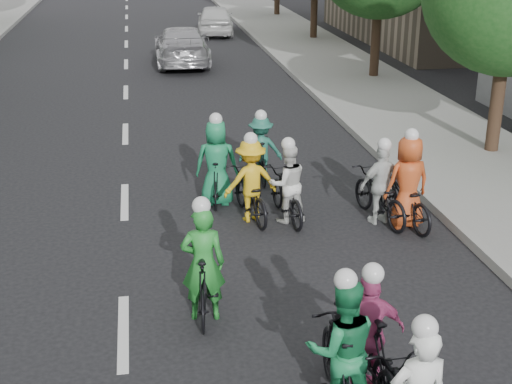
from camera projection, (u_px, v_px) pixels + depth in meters
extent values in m
plane|color=black|center=(123.00, 332.00, 9.94)|extent=(120.00, 120.00, 0.00)
cube|color=gray|center=(409.00, 118.00, 20.36)|extent=(4.00, 80.00, 0.15)
cube|color=#999993|center=(343.00, 121.00, 20.05)|extent=(0.18, 80.00, 0.18)
cylinder|color=black|center=(496.00, 110.00, 16.97)|extent=(0.32, 0.32, 2.27)
cylinder|color=black|center=(375.00, 45.00, 25.22)|extent=(0.32, 0.32, 2.48)
cylinder|color=black|center=(314.00, 16.00, 33.55)|extent=(0.32, 0.32, 2.27)
sphere|color=silver|center=(425.00, 327.00, 6.84)|extent=(0.26, 0.26, 0.26)
imported|color=black|center=(339.00, 367.00, 8.21)|extent=(0.65, 1.87, 1.11)
imported|color=#1C804A|center=(342.00, 349.00, 8.01)|extent=(0.88, 0.71, 1.72)
sphere|color=silver|center=(346.00, 280.00, 7.70)|extent=(0.26, 0.26, 0.26)
imported|color=black|center=(250.00, 195.00, 13.59)|extent=(0.92, 1.88, 0.95)
imported|color=gold|center=(251.00, 181.00, 13.38)|extent=(1.11, 0.75, 1.59)
sphere|color=silver|center=(251.00, 139.00, 13.09)|extent=(0.26, 0.26, 0.26)
imported|color=black|center=(365.00, 348.00, 8.60)|extent=(0.81, 1.87, 1.09)
imported|color=#BB427B|center=(369.00, 335.00, 8.42)|extent=(0.98, 0.54, 1.58)
sphere|color=silver|center=(373.00, 274.00, 8.13)|extent=(0.26, 0.26, 0.26)
imported|color=black|center=(404.00, 200.00, 13.31)|extent=(0.93, 1.94, 0.98)
imported|color=#C44B1F|center=(408.00, 182.00, 13.08)|extent=(0.93, 0.68, 1.75)
sphere|color=silver|center=(412.00, 135.00, 12.76)|extent=(0.26, 0.26, 0.26)
imported|color=black|center=(203.00, 283.00, 10.23)|extent=(0.63, 1.70, 1.00)
imported|color=#268C30|center=(203.00, 264.00, 10.01)|extent=(0.67, 0.47, 1.72)
sphere|color=silver|center=(201.00, 206.00, 9.70)|extent=(0.26, 0.26, 0.26)
imported|color=black|center=(286.00, 196.00, 13.54)|extent=(0.82, 1.85, 0.94)
imported|color=white|center=(288.00, 184.00, 13.34)|extent=(0.79, 0.65, 1.51)
sphere|color=silver|center=(288.00, 144.00, 13.07)|extent=(0.26, 0.26, 0.26)
imported|color=black|center=(260.00, 159.00, 15.59)|extent=(0.47, 1.59, 0.95)
imported|color=#226655|center=(261.00, 150.00, 15.41)|extent=(0.95, 0.56, 1.47)
sphere|color=silver|center=(261.00, 116.00, 15.14)|extent=(0.26, 0.26, 0.26)
imported|color=black|center=(379.00, 196.00, 13.46)|extent=(1.00, 1.97, 0.99)
imported|color=silver|center=(382.00, 185.00, 13.27)|extent=(0.95, 0.54, 1.53)
sphere|color=silver|center=(385.00, 145.00, 12.99)|extent=(0.26, 0.26, 0.26)
imported|color=black|center=(217.00, 180.00, 14.37)|extent=(0.66, 1.61, 0.94)
imported|color=#1D8253|center=(217.00, 163.00, 14.13)|extent=(0.92, 0.67, 1.74)
sphere|color=silver|center=(216.00, 119.00, 13.81)|extent=(0.26, 0.26, 0.26)
imported|color=#B1B0B5|center=(182.00, 46.00, 28.10)|extent=(2.16, 5.13, 1.48)
imported|color=silver|center=(215.00, 19.00, 35.50)|extent=(2.16, 4.47, 1.47)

